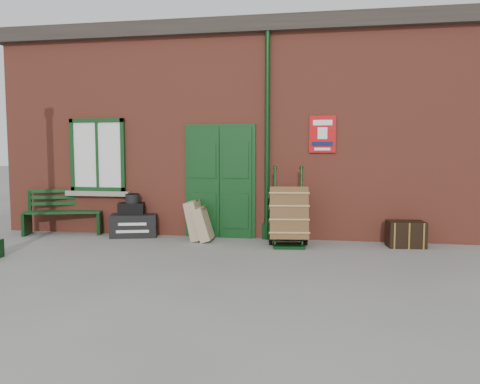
% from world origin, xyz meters
% --- Properties ---
extents(ground, '(80.00, 80.00, 0.00)m').
position_xyz_m(ground, '(0.00, 0.00, 0.00)').
color(ground, gray).
rests_on(ground, ground).
extents(station_building, '(10.30, 4.30, 4.36)m').
position_xyz_m(station_building, '(-0.00, 3.49, 2.16)').
color(station_building, brown).
rests_on(station_building, ground).
extents(bench, '(1.63, 0.87, 0.96)m').
position_xyz_m(bench, '(-3.61, 1.32, 0.48)').
color(bench, '#0F3815').
rests_on(bench, ground).
extents(houdini_trunk, '(1.01, 0.73, 0.46)m').
position_xyz_m(houdini_trunk, '(-2.04, 1.25, 0.23)').
color(houdini_trunk, black).
rests_on(houdini_trunk, ground).
extents(strongbox, '(0.58, 0.49, 0.23)m').
position_xyz_m(strongbox, '(-2.09, 1.25, 0.57)').
color(strongbox, black).
rests_on(strongbox, houdini_trunk).
extents(hatbox, '(0.34, 0.34, 0.18)m').
position_xyz_m(hatbox, '(-2.06, 1.25, 0.78)').
color(hatbox, black).
rests_on(hatbox, strongbox).
extents(suitcase_back, '(0.38, 0.55, 0.78)m').
position_xyz_m(suitcase_back, '(-0.72, 1.11, 0.39)').
color(suitcase_back, tan).
rests_on(suitcase_back, ground).
extents(suitcase_front, '(0.39, 0.49, 0.67)m').
position_xyz_m(suitcase_front, '(-0.54, 1.01, 0.33)').
color(suitcase_front, tan).
rests_on(suitcase_front, ground).
extents(porter_trolley, '(0.78, 0.83, 1.43)m').
position_xyz_m(porter_trolley, '(1.11, 0.87, 0.55)').
color(porter_trolley, black).
rests_on(porter_trolley, ground).
extents(dark_trunk, '(0.69, 0.49, 0.47)m').
position_xyz_m(dark_trunk, '(3.21, 1.12, 0.23)').
color(dark_trunk, black).
rests_on(dark_trunk, ground).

